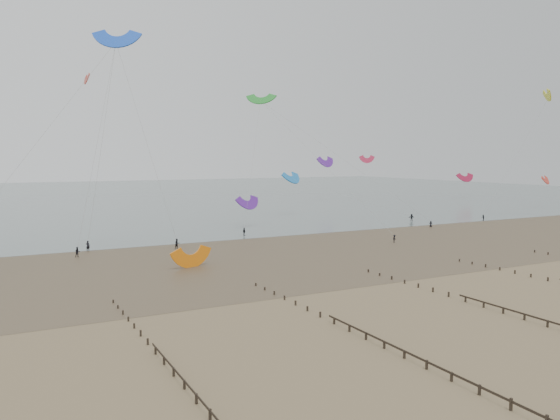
{
  "coord_description": "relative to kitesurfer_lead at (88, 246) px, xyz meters",
  "views": [
    {
      "loc": [
        -43.42,
        -50.9,
        16.56
      ],
      "look_at": [
        -2.08,
        28.0,
        8.0
      ],
      "focal_mm": 35.0,
      "sensor_mm": 36.0,
      "label": 1
    }
  ],
  "objects": [
    {
      "name": "kitesurfer_lead",
      "position": [
        0.0,
        0.0,
        0.0
      ],
      "size": [
        0.82,
        0.76,
        1.88
      ],
      "primitive_type": "imported",
      "rotation": [
        0.0,
        0.0,
        2.56
      ],
      "color": "black",
      "rests_on": "ground"
    },
    {
      "name": "grounded_kite",
      "position": [
        11.79,
        -22.27,
        -0.94
      ],
      "size": [
        7.28,
        6.39,
        3.38
      ],
      "primitive_type": null,
      "rotation": [
        1.54,
        0.0,
        0.3
      ],
      "color": "orange",
      "rests_on": "ground"
    },
    {
      "name": "kites_airborne",
      "position": [
        11.45,
        39.25,
        19.39
      ],
      "size": [
        251.87,
        123.7,
        42.85
      ],
      "color": "#5F1F9D",
      "rests_on": "ground"
    },
    {
      "name": "sea_and_shore",
      "position": [
        25.16,
        -15.35,
        -0.93
      ],
      "size": [
        500.0,
        665.0,
        0.03
      ],
      "color": "#475654",
      "rests_on": "ground"
    },
    {
      "name": "ground",
      "position": [
        29.24,
        -49.75,
        -0.94
      ],
      "size": [
        500.0,
        500.0,
        0.0
      ],
      "primitive_type": "plane",
      "color": "brown",
      "rests_on": "ground"
    },
    {
      "name": "kitesurfers",
      "position": [
        46.92,
        -0.65,
        -0.07
      ],
      "size": [
        120.95,
        27.52,
        1.88
      ],
      "color": "black",
      "rests_on": "ground"
    }
  ]
}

